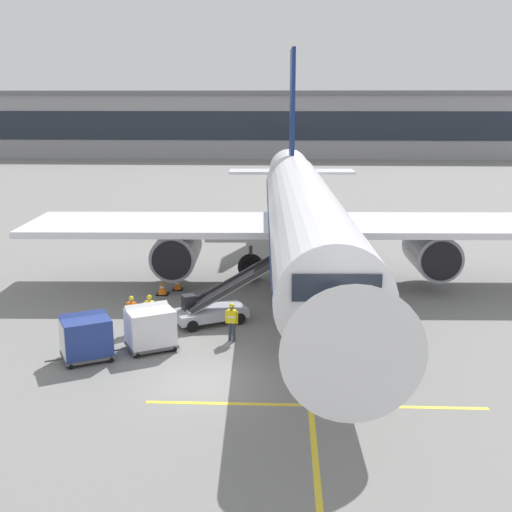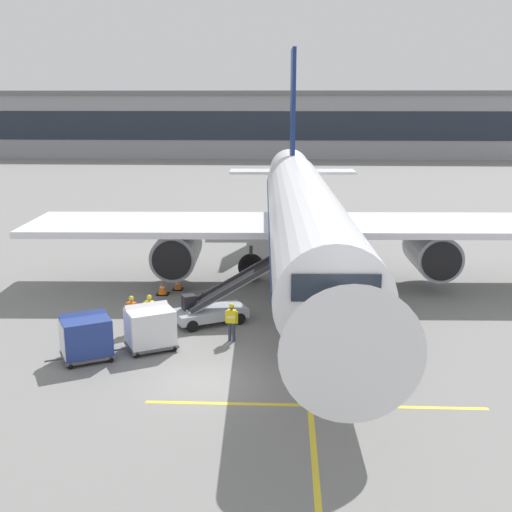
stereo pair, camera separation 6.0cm
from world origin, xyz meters
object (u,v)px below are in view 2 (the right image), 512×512
object	(u,v)px
baggage_cart_lead	(150,327)
ground_crew_marshaller	(232,320)
safety_cone_wingtip	(178,284)
belt_loader	(215,305)
parked_airplane	(304,217)
ground_crew_by_loader	(132,311)
baggage_cart_second	(86,336)
ground_crew_by_carts	(150,310)
safety_cone_engine_keepout	(162,288)

from	to	relation	value
baggage_cart_lead	ground_crew_marshaller	size ratio (longest dim) A/B	1.59
safety_cone_wingtip	belt_loader	bearing A→B (deg)	-62.88
parked_airplane	belt_loader	bearing A→B (deg)	-123.13
ground_crew_by_loader	belt_loader	bearing A→B (deg)	22.40
belt_loader	ground_crew_by_loader	world-z (taller)	belt_loader
belt_loader	baggage_cart_lead	world-z (taller)	belt_loader
baggage_cart_lead	baggage_cart_second	xyz separation A→B (m)	(-2.40, -1.22, 0.00)
baggage_cart_second	ground_crew_by_carts	world-z (taller)	baggage_cart_second
belt_loader	baggage_cart_second	xyz separation A→B (m)	(-4.83, -4.68, 0.14)
ground_crew_marshaller	baggage_cart_second	bearing A→B (deg)	-158.59
belt_loader	ground_crew_marshaller	distance (m)	2.60
ground_crew_by_loader	safety_cone_wingtip	bearing A→B (deg)	81.71
ground_crew_by_carts	parked_airplane	bearing A→B (deg)	47.86
baggage_cart_lead	safety_cone_wingtip	xyz separation A→B (m)	(-0.25, 8.69, -0.69)
baggage_cart_second	safety_cone_wingtip	bearing A→B (deg)	77.78
baggage_cart_second	ground_crew_by_carts	bearing A→B (deg)	59.95
baggage_cart_lead	safety_cone_wingtip	world-z (taller)	baggage_cart_lead
ground_crew_by_carts	safety_cone_engine_keepout	xyz separation A→B (m)	(-0.49, 5.62, -0.64)
ground_crew_marshaller	safety_cone_wingtip	xyz separation A→B (m)	(-3.66, 7.63, -0.69)
belt_loader	ground_crew_by_loader	size ratio (longest dim) A/B	3.04
parked_airplane	ground_crew_by_loader	distance (m)	11.87
parked_airplane	ground_crew_marshaller	world-z (taller)	parked_airplane
belt_loader	baggage_cart_second	size ratio (longest dim) A/B	1.91
belt_loader	ground_crew_by_carts	size ratio (longest dim) A/B	3.04
ground_crew_by_carts	safety_cone_engine_keepout	distance (m)	5.67
ground_crew_by_carts	baggage_cart_second	bearing A→B (deg)	-120.05
belt_loader	baggage_cart_second	bearing A→B (deg)	-135.89
ground_crew_marshaller	safety_cone_wingtip	world-z (taller)	ground_crew_marshaller
ground_crew_by_carts	safety_cone_engine_keepout	bearing A→B (deg)	94.99
parked_airplane	ground_crew_by_loader	size ratio (longest dim) A/B	23.89
parked_airplane	safety_cone_wingtip	world-z (taller)	parked_airplane
safety_cone_engine_keepout	belt_loader	bearing A→B (deg)	-51.94
belt_loader	ground_crew_marshaller	xyz separation A→B (m)	(0.98, -2.40, 0.14)
parked_airplane	ground_crew_marshaller	size ratio (longest dim) A/B	23.89
baggage_cart_second	safety_cone_engine_keepout	world-z (taller)	baggage_cart_second
baggage_cart_second	safety_cone_engine_keepout	distance (m)	9.12
baggage_cart_lead	belt_loader	bearing A→B (deg)	54.88
belt_loader	safety_cone_engine_keepout	xyz separation A→B (m)	(-3.37, 4.30, -0.49)
parked_airplane	ground_crew_by_carts	world-z (taller)	parked_airplane
ground_crew_by_loader	safety_cone_engine_keepout	size ratio (longest dim) A/B	2.34
belt_loader	ground_crew_by_loader	xyz separation A→B (m)	(-3.66, -1.51, 0.14)
baggage_cart_second	ground_crew_by_carts	xyz separation A→B (m)	(1.95, 3.37, -0.00)
baggage_cart_lead	baggage_cart_second	bearing A→B (deg)	-152.98
belt_loader	safety_cone_wingtip	xyz separation A→B (m)	(-2.68, 5.23, -0.55)
parked_airplane	ground_crew_by_carts	xyz separation A→B (m)	(-7.25, -8.02, -2.96)
ground_crew_by_carts	ground_crew_marshaller	size ratio (longest dim) A/B	1.00
belt_loader	safety_cone_engine_keepout	bearing A→B (deg)	128.06
ground_crew_by_loader	ground_crew_by_carts	xyz separation A→B (m)	(0.78, 0.20, 0.00)
baggage_cart_lead	ground_crew_by_loader	world-z (taller)	baggage_cart_lead
parked_airplane	ground_crew_marshaller	distance (m)	10.16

